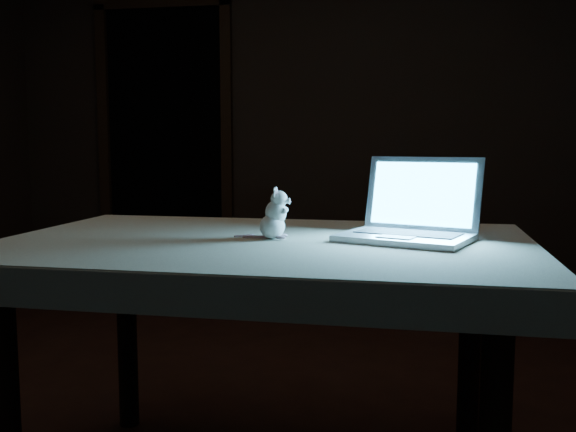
# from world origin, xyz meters

# --- Properties ---
(floor) EXTENTS (5.00, 5.00, 0.00)m
(floor) POSITION_xyz_m (0.00, 0.00, 0.00)
(floor) COLOR black
(floor) RESTS_ON ground
(back_wall) EXTENTS (4.50, 0.04, 2.60)m
(back_wall) POSITION_xyz_m (0.00, 2.50, 1.30)
(back_wall) COLOR black
(back_wall) RESTS_ON ground
(doorway) EXTENTS (1.06, 0.36, 2.13)m
(doorway) POSITION_xyz_m (-1.10, 2.50, 1.06)
(doorway) COLOR black
(doorway) RESTS_ON back_wall
(table) EXTENTS (1.44, 0.95, 0.76)m
(table) POSITION_xyz_m (0.31, -0.38, 0.38)
(table) COLOR black
(table) RESTS_ON floor
(tablecloth) EXTENTS (1.66, 1.24, 0.09)m
(tablecloth) POSITION_xyz_m (0.38, -0.36, 0.73)
(tablecloth) COLOR beige
(tablecloth) RESTS_ON table
(laptop) EXTENTS (0.44, 0.41, 0.24)m
(laptop) POSITION_xyz_m (0.71, -0.34, 0.89)
(laptop) COLOR #BBBAC0
(laptop) RESTS_ON tablecloth
(plush_mouse) EXTENTS (0.11, 0.11, 0.15)m
(plush_mouse) POSITION_xyz_m (0.33, -0.37, 0.85)
(plush_mouse) COLOR white
(plush_mouse) RESTS_ON tablecloth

